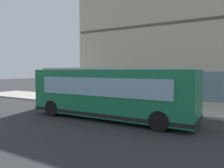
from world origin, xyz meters
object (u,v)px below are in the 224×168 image
(pedestrian_by_light_pole, at_px, (116,92))
(pedestrian_near_hydrant, at_px, (176,93))
(fire_hydrant, at_px, (199,103))
(pedestrian_near_building_entrance, at_px, (102,90))
(city_bus_nearside, at_px, (110,93))
(newspaper_vending_box, at_px, (177,101))

(pedestrian_by_light_pole, bearing_deg, pedestrian_near_hydrant, -50.16)
(fire_hydrant, distance_m, pedestrian_by_light_pole, 6.17)
(pedestrian_near_hydrant, xyz_separation_m, pedestrian_near_building_entrance, (-2.04, 5.84, 0.16))
(city_bus_nearside, relative_size, pedestrian_near_building_entrance, 5.51)
(pedestrian_near_building_entrance, relative_size, newspaper_vending_box, 2.03)
(pedestrian_near_building_entrance, bearing_deg, pedestrian_near_hydrant, -70.80)
(city_bus_nearside, height_order, newspaper_vending_box, city_bus_nearside)
(city_bus_nearside, bearing_deg, newspaper_vending_box, -26.19)
(newspaper_vending_box, bearing_deg, pedestrian_near_building_entrance, 96.69)
(pedestrian_near_hydrant, relative_size, newspaper_vending_box, 1.75)
(city_bus_nearside, distance_m, fire_hydrant, 7.20)
(fire_hydrant, xyz_separation_m, newspaper_vending_box, (-0.36, 1.52, 0.09))
(newspaper_vending_box, bearing_deg, city_bus_nearside, 153.81)
(pedestrian_by_light_pole, bearing_deg, fire_hydrant, -68.76)
(fire_hydrant, bearing_deg, pedestrian_near_hydrant, 64.05)
(pedestrian_near_building_entrance, bearing_deg, pedestrian_by_light_pole, -118.72)
(pedestrian_near_hydrant, distance_m, newspaper_vending_box, 1.44)
(pedestrian_near_hydrant, bearing_deg, pedestrian_by_light_pole, 129.84)
(city_bus_nearside, distance_m, pedestrian_near_building_entrance, 5.91)
(pedestrian_near_building_entrance, bearing_deg, newspaper_vending_box, -83.31)
(pedestrian_by_light_pole, distance_m, newspaper_vending_box, 4.63)
(fire_hydrant, relative_size, newspaper_vending_box, 0.82)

